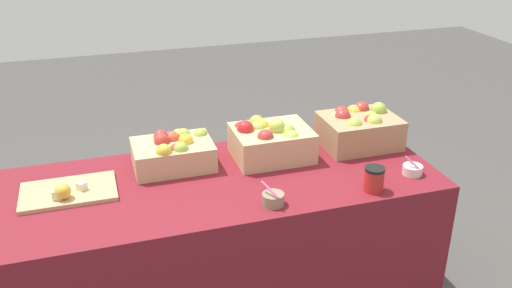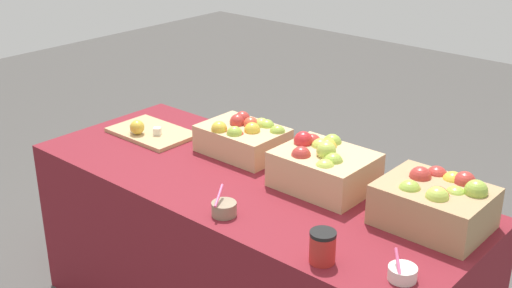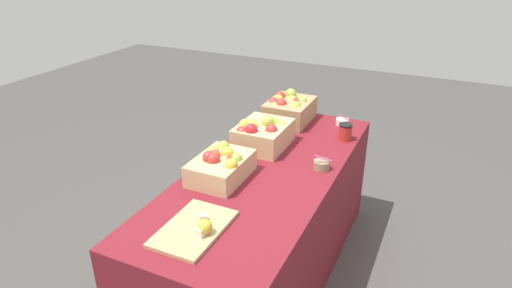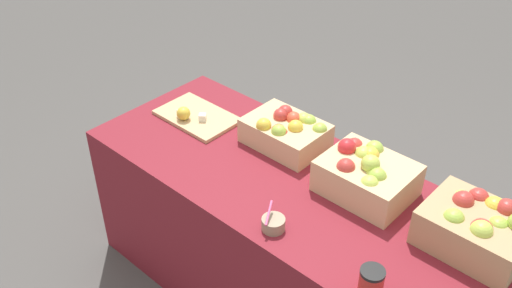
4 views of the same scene
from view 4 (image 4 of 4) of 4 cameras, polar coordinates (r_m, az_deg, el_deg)
table at (r=2.67m, az=3.28°, el=-9.76°), size 1.90×0.76×0.74m
apple_crate_left at (r=2.22m, az=21.10°, el=-7.68°), size 0.37×0.28×0.20m
apple_crate_middle at (r=2.35m, az=10.91°, el=-2.99°), size 0.36×0.29×0.20m
apple_crate_right at (r=2.59m, az=3.05°, el=1.27°), size 0.36×0.26×0.17m
cutting_board_front at (r=2.82m, az=-6.09°, el=2.79°), size 0.39×0.25×0.08m
sample_bowl_near at (r=2.18m, az=1.72°, el=-7.91°), size 0.09×0.10×0.10m
coffee_cup at (r=1.98m, az=11.38°, el=-13.31°), size 0.08×0.08×0.11m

